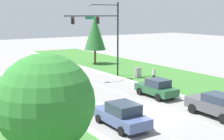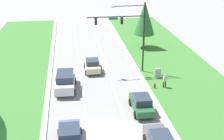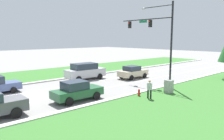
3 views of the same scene
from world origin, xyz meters
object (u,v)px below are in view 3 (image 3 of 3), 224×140
at_px(fire_hydrant, 139,93).
at_px(utility_cabinet, 169,87).
at_px(silver_suv, 85,71).
at_px(forest_sedan, 77,91).
at_px(pedestrian, 149,89).
at_px(traffic_signal_mast, 157,32).
at_px(champagne_sedan, 133,72).

bearing_deg(fire_hydrant, utility_cabinet, 68.90).
height_order(silver_suv, forest_sedan, silver_suv).
bearing_deg(fire_hydrant, pedestrian, 0.85).
bearing_deg(utility_cabinet, forest_sedan, -116.15).
distance_m(utility_cabinet, fire_hydrant, 3.18).
bearing_deg(utility_cabinet, pedestrian, -89.57).
height_order(forest_sedan, utility_cabinet, forest_sedan).
xyz_separation_m(traffic_signal_mast, champagne_sedan, (-4.55, 1.19, -5.04)).
xyz_separation_m(silver_suv, utility_cabinet, (11.23, 1.77, -0.43)).
distance_m(silver_suv, utility_cabinet, 11.37).
bearing_deg(forest_sedan, pedestrian, 52.27).
height_order(champagne_sedan, utility_cabinet, champagne_sedan).
bearing_deg(silver_suv, fire_hydrant, -3.51).
xyz_separation_m(traffic_signal_mast, fire_hydrant, (2.08, -5.17, -5.52)).
bearing_deg(fire_hydrant, forest_sedan, -119.04).
xyz_separation_m(forest_sedan, utility_cabinet, (3.82, 7.78, -0.20)).
bearing_deg(forest_sedan, champagne_sedan, 110.07).
distance_m(traffic_signal_mast, champagne_sedan, 6.89).
height_order(champagne_sedan, pedestrian, pedestrian).
bearing_deg(fire_hydrant, traffic_signal_mast, 111.88).
xyz_separation_m(silver_suv, pedestrian, (11.25, -1.17, -0.14)).
bearing_deg(fire_hydrant, champagne_sedan, 136.16).
height_order(champagne_sedan, fire_hydrant, champagne_sedan).
relative_size(traffic_signal_mast, champagne_sedan, 2.16).
bearing_deg(traffic_signal_mast, silver_suv, -153.56).
height_order(forest_sedan, fire_hydrant, forest_sedan).
height_order(silver_suv, fire_hydrant, silver_suv).
distance_m(forest_sedan, pedestrian, 6.19).
xyz_separation_m(silver_suv, fire_hydrant, (10.09, -1.18, -0.74)).
bearing_deg(traffic_signal_mast, fire_hydrant, -68.12).
bearing_deg(pedestrian, utility_cabinet, -103.56).
relative_size(silver_suv, pedestrian, 3.05).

